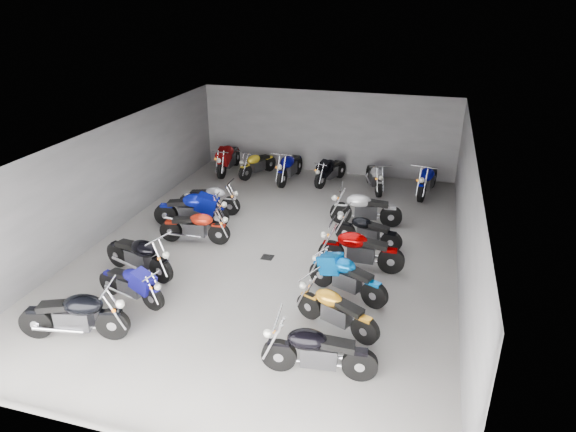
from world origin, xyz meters
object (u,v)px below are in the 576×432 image
Objects in this scene: motorcycle_right_d at (360,250)px; motorcycle_back_a at (228,158)px; motorcycle_back_b at (257,164)px; motorcycle_back_c at (290,167)px; motorcycle_right_b at (336,310)px; motorcycle_left_f at (210,199)px; motorcycle_right_c at (346,277)px; motorcycle_left_e at (192,210)px; motorcycle_right_f at (365,209)px; motorcycle_right_e at (367,231)px; motorcycle_right_a at (318,351)px; motorcycle_left_d at (195,227)px; motorcycle_back_e at (375,177)px; motorcycle_back_f at (428,180)px; motorcycle_left_b at (131,284)px; motorcycle_back_d at (330,171)px; motorcycle_left_a at (75,315)px; motorcycle_left_c at (139,256)px; drain_grate at (267,257)px.

motorcycle_right_d is 0.95× the size of motorcycle_back_a.
motorcycle_back_b is (-4.96, 6.13, -0.06)m from motorcycle_right_d.
motorcycle_back_c is (-3.58, 5.93, 0.02)m from motorcycle_right_d.
motorcycle_back_b is (-4.87, 8.90, -0.01)m from motorcycle_right_b.
motorcycle_left_f is 6.29m from motorcycle_right_c.
motorcycle_right_f is at bearing 98.11° from motorcycle_left_e.
motorcycle_right_f reaches higher than motorcycle_right_e.
motorcycle_right_b is 0.96× the size of motorcycle_right_c.
motorcycle_right_a is at bearing 117.80° from motorcycle_back_a.
motorcycle_back_e is at bearing 134.47° from motorcycle_left_d.
motorcycle_right_b is 0.84× the size of motorcycle_back_f.
motorcycle_left_b is at bearing 69.42° from motorcycle_right_a.
motorcycle_back_d is (-1.79, 3.34, -0.04)m from motorcycle_right_f.
motorcycle_left_a is 1.14× the size of motorcycle_back_d.
motorcycle_right_a is at bearing 71.14° from motorcycle_back_e.
motorcycle_right_e is (5.24, -0.94, -0.02)m from motorcycle_left_f.
motorcycle_back_e is (-0.27, 8.64, 0.01)m from motorcycle_right_b.
motorcycle_left_d is (0.59, 2.05, -0.04)m from motorcycle_left_c.
motorcycle_right_b is (4.67, -2.97, -0.01)m from motorcycle_left_d.
motorcycle_back_d reaches higher than drain_grate.
motorcycle_right_f is at bearing 111.94° from motorcycle_left_d.
motorcycle_left_a reaches higher than motorcycle_back_d.
motorcycle_right_b is 4.09m from motorcycle_right_e.
motorcycle_back_e reaches higher than motorcycle_back_b.
motorcycle_left_d is at bearing 40.05° from motorcycle_right_a.
motorcycle_back_b is (0.39, 7.98, -0.05)m from motorcycle_left_c.
motorcycle_right_f is 0.93× the size of motorcycle_back_a.
motorcycle_back_f is at bearing 154.55° from motorcycle_left_c.
motorcycle_right_b is 0.83× the size of motorcycle_back_c.
motorcycle_right_c is 7.47m from motorcycle_back_f.
motorcycle_right_e is (0.12, 2.71, -0.04)m from motorcycle_right_c.
motorcycle_right_c is at bearing -28.19° from drain_grate.
motorcycle_back_c and motorcycle_back_f have the same top height.
motorcycle_left_f is 5.32m from motorcycle_right_e.
motorcycle_left_c is 1.13× the size of motorcycle_right_e.
motorcycle_back_f reaches higher than motorcycle_right_d.
drain_grate is 3.62m from motorcycle_right_b.
motorcycle_right_f is at bearing 155.04° from motorcycle_left_b.
drain_grate is at bearing 67.54° from motorcycle_back_f.
motorcycle_back_f is at bearing -15.20° from motorcycle_right_a.
motorcycle_left_e reaches higher than motorcycle_left_f.
motorcycle_left_c is 8.61m from motorcycle_back_d.
motorcycle_left_d reaches higher than motorcycle_right_b.
motorcycle_back_d is (3.30, 7.96, -0.04)m from motorcycle_left_c.
motorcycle_back_b is at bearing 9.16° from motorcycle_back_f.
motorcycle_back_b is 0.96× the size of motorcycle_back_e.
motorcycle_left_f is (0.13, 4.12, -0.05)m from motorcycle_left_c.
motorcycle_left_b is 9.05m from motorcycle_back_c.
motorcycle_right_d reaches higher than motorcycle_back_b.
motorcycle_back_c is at bearing 150.53° from motorcycle_left_e.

